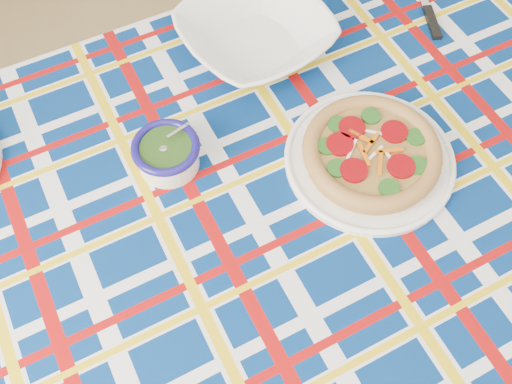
{
  "coord_description": "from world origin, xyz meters",
  "views": [
    {
      "loc": [
        -0.4,
        -0.13,
        1.75
      ],
      "look_at": [
        -0.36,
        0.4,
        0.83
      ],
      "focal_mm": 40.0,
      "sensor_mm": 36.0,
      "label": 1
    }
  ],
  "objects_px": {
    "dining_table": "(280,208)",
    "main_focaccia_plate": "(372,152)",
    "pesto_bowl": "(167,152)",
    "serving_bowl": "(255,34)"
  },
  "relations": [
    {
      "from": "dining_table",
      "to": "main_focaccia_plate",
      "type": "distance_m",
      "value": 0.22
    },
    {
      "from": "dining_table",
      "to": "main_focaccia_plate",
      "type": "height_order",
      "value": "main_focaccia_plate"
    },
    {
      "from": "dining_table",
      "to": "serving_bowl",
      "type": "relative_size",
      "value": 6.28
    },
    {
      "from": "dining_table",
      "to": "pesto_bowl",
      "type": "distance_m",
      "value": 0.26
    },
    {
      "from": "dining_table",
      "to": "serving_bowl",
      "type": "height_order",
      "value": "serving_bowl"
    },
    {
      "from": "pesto_bowl",
      "to": "dining_table",
      "type": "bearing_deg",
      "value": -18.56
    },
    {
      "from": "pesto_bowl",
      "to": "main_focaccia_plate",
      "type": "bearing_deg",
      "value": -3.83
    },
    {
      "from": "dining_table",
      "to": "pesto_bowl",
      "type": "relative_size",
      "value": 15.16
    },
    {
      "from": "main_focaccia_plate",
      "to": "pesto_bowl",
      "type": "height_order",
      "value": "pesto_bowl"
    },
    {
      "from": "main_focaccia_plate",
      "to": "pesto_bowl",
      "type": "distance_m",
      "value": 0.39
    }
  ]
}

